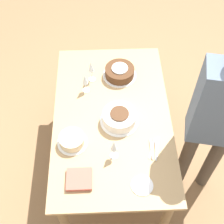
{
  "coord_description": "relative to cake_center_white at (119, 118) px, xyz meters",
  "views": [
    {
      "loc": [
        -1.48,
        0.06,
        2.8
      ],
      "look_at": [
        0.0,
        0.0,
        0.79
      ],
      "focal_mm": 50.0,
      "sensor_mm": 36.0,
      "label": 1
    }
  ],
  "objects": [
    {
      "name": "wine_glass_far",
      "position": [
        0.34,
        0.27,
        0.08
      ],
      "size": [
        0.06,
        0.06,
        0.2
      ],
      "color": "silver",
      "rests_on": "dining_table"
    },
    {
      "name": "ground_plane",
      "position": [
        0.06,
        0.06,
        -0.79
      ],
      "size": [
        12.0,
        12.0,
        0.0
      ],
      "primitive_type": "plane",
      "color": "#8E6B47"
    },
    {
      "name": "fork_pile",
      "position": [
        -0.27,
        -0.25,
        -0.04
      ],
      "size": [
        0.21,
        0.11,
        0.01
      ],
      "color": "silver",
      "rests_on": "dining_table"
    },
    {
      "name": "person_cutting",
      "position": [
        -0.19,
        -0.69,
        0.22
      ],
      "size": [
        0.3,
        0.44,
        1.68
      ],
      "rotation": [
        0.0,
        0.0,
        1.36
      ],
      "color": "#4C4238",
      "rests_on": "ground_plane"
    },
    {
      "name": "cake_front_chocolate",
      "position": [
        0.5,
        -0.03,
        -0.01
      ],
      "size": [
        0.3,
        0.3,
        0.1
      ],
      "color": "white",
      "rests_on": "dining_table"
    },
    {
      "name": "cake_back_decorated",
      "position": [
        -0.19,
        0.37,
        -0.01
      ],
      "size": [
        0.23,
        0.23,
        0.08
      ],
      "color": "white",
      "rests_on": "dining_table"
    },
    {
      "name": "cake_center_white",
      "position": [
        0.0,
        0.0,
        0.0
      ],
      "size": [
        0.31,
        0.31,
        0.11
      ],
      "color": "white",
      "rests_on": "dining_table"
    },
    {
      "name": "dessert_plate_left",
      "position": [
        -0.55,
        -0.13,
        -0.05
      ],
      "size": [
        0.16,
        0.16,
        0.01
      ],
      "color": "silver",
      "rests_on": "dining_table"
    },
    {
      "name": "napkin_stack",
      "position": [
        -0.5,
        0.31,
        -0.03
      ],
      "size": [
        0.17,
        0.18,
        0.03
      ],
      "color": "#B75B4C",
      "rests_on": "dining_table"
    },
    {
      "name": "dining_table",
      "position": [
        0.06,
        0.06,
        -0.15
      ],
      "size": [
        1.57,
        0.95,
        0.74
      ],
      "color": "tan",
      "rests_on": "ground_plane"
    },
    {
      "name": "wine_glass_near",
      "position": [
        0.46,
        0.22,
        0.1
      ],
      "size": [
        0.06,
        0.06,
        0.22
      ],
      "color": "silver",
      "rests_on": "dining_table"
    },
    {
      "name": "wine_glass_extra",
      "position": [
        -0.31,
        0.05,
        0.09
      ],
      "size": [
        0.06,
        0.06,
        0.2
      ],
      "color": "silver",
      "rests_on": "dining_table"
    }
  ]
}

